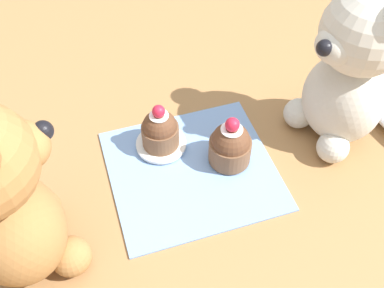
# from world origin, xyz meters

# --- Properties ---
(ground_plane) EXTENTS (4.00, 4.00, 0.00)m
(ground_plane) POSITION_xyz_m (0.00, 0.00, 0.00)
(ground_plane) COLOR #9E7042
(knitted_placemat) EXTENTS (0.21, 0.22, 0.01)m
(knitted_placemat) POSITION_xyz_m (0.00, 0.00, 0.00)
(knitted_placemat) COLOR #7A9ED1
(knitted_placemat) RESTS_ON ground_plane
(teddy_bear_cream) EXTENTS (0.13, 0.13, 0.24)m
(teddy_bear_cream) POSITION_xyz_m (-0.01, 0.22, 0.12)
(teddy_bear_cream) COLOR beige
(teddy_bear_cream) RESTS_ON ground_plane
(teddy_bear_tan) EXTENTS (0.15, 0.14, 0.25)m
(teddy_bear_tan) POSITION_xyz_m (0.07, -0.22, 0.12)
(teddy_bear_tan) COLOR #A3703D
(teddy_bear_tan) RESTS_ON ground_plane
(cupcake_near_cream_bear) EXTENTS (0.06, 0.06, 0.08)m
(cupcake_near_cream_bear) POSITION_xyz_m (-0.00, 0.05, 0.03)
(cupcake_near_cream_bear) COLOR brown
(cupcake_near_cream_bear) RESTS_ON knitted_placemat
(saucer_plate) EXTENTS (0.07, 0.07, 0.01)m
(saucer_plate) POSITION_xyz_m (-0.05, -0.03, 0.01)
(saucer_plate) COLOR white
(saucer_plate) RESTS_ON knitted_placemat
(cupcake_near_tan_bear) EXTENTS (0.05, 0.05, 0.07)m
(cupcake_near_tan_bear) POSITION_xyz_m (-0.05, -0.03, 0.04)
(cupcake_near_tan_bear) COLOR brown
(cupcake_near_tan_bear) RESTS_ON saucer_plate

